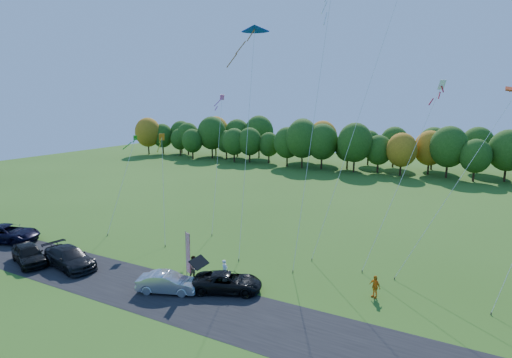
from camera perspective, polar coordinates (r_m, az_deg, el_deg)
The scene contains 20 objects.
ground at distance 32.47m, azimuth -5.10°, elevation -14.06°, with size 160.00×160.00×0.00m, color #2F5616.
asphalt_strip at distance 29.56m, azimuth -9.49°, elevation -16.85°, with size 90.00×6.00×0.01m, color black.
tree_line at distance 82.36m, azimuth 16.11°, elevation 1.03°, with size 116.00×12.00×10.00m, color #1E4711, non-canonical shape.
black_suv at distance 30.35m, azimuth -4.08°, elevation -14.46°, with size 2.33×5.06×1.41m, color black.
silver_sedan at distance 30.81m, azimuth -12.51°, elevation -14.25°, with size 1.55×4.43×1.46m, color #B8B9BE.
dark_truck_a at distance 37.60m, azimuth -25.11°, elevation -10.13°, with size 2.35×5.79×1.68m, color black.
dark_truck_b at distance 39.99m, azimuth -29.70°, elevation -9.30°, with size 2.00×4.96×1.69m, color black.
dark_suv_west at distance 47.06m, azimuth -31.91°, elevation -6.59°, with size 2.80×6.07×1.69m, color black.
person_tailgate_a at distance 31.88m, azimuth -4.48°, elevation -12.87°, with size 0.62×0.41×1.70m, color white.
person_tailgate_b at distance 32.42m, azimuth -8.83°, elevation -12.37°, with size 0.92×0.71×1.89m, color gray.
person_east at distance 30.55m, azimuth 16.61°, elevation -14.49°, with size 0.96×0.40×1.65m, color orange.
feather_flag at distance 30.99m, azimuth -9.74°, elevation -10.27°, with size 0.53×0.23×4.21m.
kite_delta_blue at distance 38.00m, azimuth -1.23°, elevation 6.83°, with size 4.82×10.42×22.64m.
kite_parafoil_orange at distance 38.80m, azimuth 16.02°, elevation 13.24°, with size 7.85×13.49×31.52m.
kite_delta_red at distance 35.55m, azimuth 8.72°, elevation 12.41°, with size 2.53×9.63×24.98m.
kite_parafoil_rainbow at distance 34.47m, azimuth 26.68°, elevation -0.71°, with size 8.97×6.53×15.24m.
kite_diamond_yellow at distance 41.99m, azimuth -13.11°, elevation -1.18°, with size 5.44×6.34×10.67m.
kite_diamond_green at distance 45.46m, azimuth -18.57°, elevation -0.54°, with size 1.25×6.01×10.26m.
kite_diamond_white at distance 35.35m, azimuth 20.25°, elevation 0.45°, with size 5.05×7.66×15.94m.
kite_diamond_pink at distance 44.02m, azimuth -5.56°, elevation 2.45°, with size 3.49×7.54×14.80m.
Camera 1 is at (16.13, -24.58, 13.79)m, focal length 28.00 mm.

